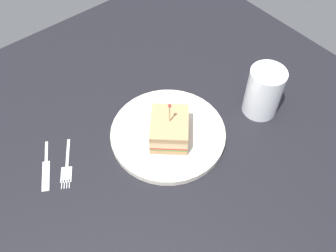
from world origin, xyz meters
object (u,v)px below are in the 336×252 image
sandwich_half_center (169,129)px  knife (46,168)px  fork (67,168)px  drink_glass (263,93)px  plate (168,134)px

sandwich_half_center → knife: bearing=-113.8°
sandwich_half_center → fork: 22.58cm
fork → knife: same height
sandwich_half_center → drink_glass: (6.24, 21.63, 1.29)cm
sandwich_half_center → plate: bearing=153.4°
plate → knife: (-9.44, -24.63, -0.52)cm
plate → knife: size_ratio=2.26×
fork → sandwich_half_center: bearing=69.4°
plate → knife: plate is taller
drink_glass → fork: drink_glass is taller
sandwich_half_center → knife: 26.56cm
drink_glass → knife: (-16.87, -45.67, -5.17)cm
sandwich_half_center → drink_glass: size_ratio=1.04×
sandwich_half_center → knife: size_ratio=1.10×
plate → fork: size_ratio=2.34×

